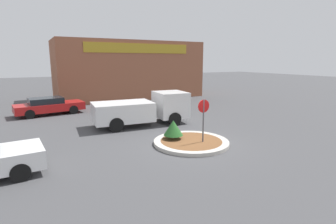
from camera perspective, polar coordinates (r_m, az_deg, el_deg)
name	(u,v)px	position (r m, az deg, el deg)	size (l,w,h in m)	color
ground_plane	(191,144)	(12.76, 5.05, -6.93)	(120.00, 120.00, 0.00)	#474749
traffic_island	(191,142)	(12.73, 5.06, -6.57)	(3.61, 3.61, 0.17)	#BCB7AD
stop_sign	(203,114)	(12.27, 7.72, -0.48)	(0.61, 0.07, 2.20)	#4C4C51
island_shrub	(173,128)	(12.79, 1.16, -3.45)	(0.95, 0.95, 0.93)	brown
utility_truck	(144,109)	(16.26, -5.32, 0.69)	(5.96, 2.62, 1.97)	silver
storefront_building	(129,70)	(28.78, -8.42, 9.08)	(15.00, 6.07, 5.90)	#93563D
parked_sedan_red	(49,106)	(21.23, -24.49, 1.25)	(4.91, 2.36, 1.27)	#B21919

